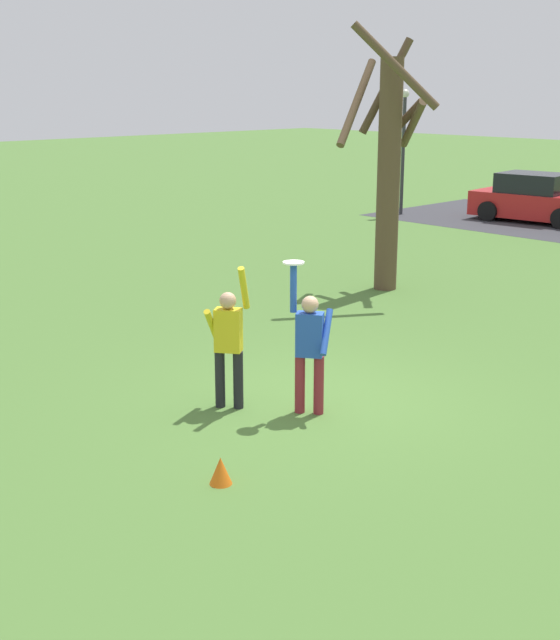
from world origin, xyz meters
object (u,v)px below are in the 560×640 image
bare_tree_tall (388,162)px  person_catcher (310,344)px  frisbee_disc (294,263)px  lamppost_by_lot (404,139)px  person_defender (228,340)px  parked_car_red (535,200)px  field_cone_orange (221,471)px

bare_tree_tall → person_catcher: bearing=-57.8°
frisbee_disc → lamppost_by_lot: lamppost_by_lot is taller
person_defender → lamppost_by_lot: bearing=86.0°
person_catcher → parked_car_red: size_ratio=0.49×
person_catcher → frisbee_disc: bearing=-0.0°
frisbee_disc → person_defender: bearing=-144.4°
lamppost_by_lot → field_cone_orange: lamppost_by_lot is taller
lamppost_by_lot → bare_tree_tall: bearing=-53.1°
person_catcher → parked_car_red: bearing=-104.2°
lamppost_by_lot → parked_car_red: bearing=24.9°
parked_car_red → person_catcher: bearing=-74.5°
field_cone_orange → person_defender: bearing=137.4°
person_defender → bare_tree_tall: bare_tree_tall is taller
parked_car_red → field_cone_orange: size_ratio=13.33×
lamppost_by_lot → field_cone_orange: bearing=-56.6°
bare_tree_tall → lamppost_by_lot: bare_tree_tall is taller
parked_car_red → lamppost_by_lot: 4.89m
person_defender → field_cone_orange: person_defender is taller
frisbee_disc → person_catcher: bearing=35.6°
lamppost_by_lot → field_cone_orange: 21.81m
person_defender → lamppost_by_lot: lamppost_by_lot is taller
parked_car_red → bare_tree_tall: (2.86, -11.19, 2.06)m
frisbee_disc → bare_tree_tall: bare_tree_tall is taller
person_catcher → bare_tree_tall: bearing=-93.5°
parked_car_red → lamppost_by_lot: (-4.11, -1.91, 1.86)m
person_catcher → person_defender: (-0.91, -0.66, -0.00)m
person_catcher → bare_tree_tall: bare_tree_tall is taller
person_catcher → person_defender: 1.12m
person_defender → bare_tree_tall: (-3.21, 7.21, 1.80)m
parked_car_red → frisbee_disc: bearing=-75.2°
person_catcher → parked_car_red: 19.07m
person_catcher → person_defender: size_ratio=1.02×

